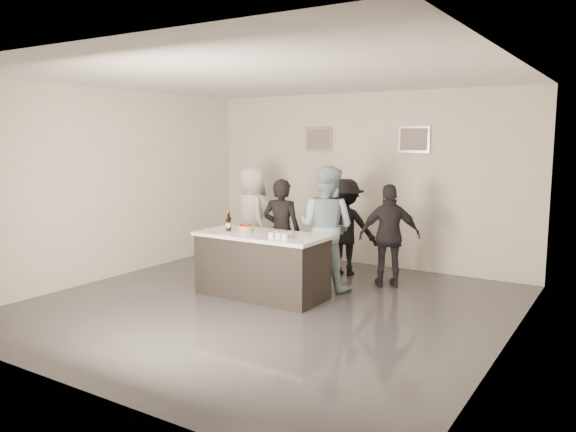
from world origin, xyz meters
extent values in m
plane|color=#3D3D42|center=(0.00, 0.00, 0.00)|extent=(6.00, 6.00, 0.00)
plane|color=white|center=(0.00, 0.00, 3.00)|extent=(6.00, 6.00, 0.00)
cube|color=silver|center=(0.00, 3.00, 1.50)|extent=(6.00, 0.04, 3.00)
cube|color=silver|center=(0.00, -3.00, 1.50)|extent=(6.00, 0.04, 3.00)
cube|color=silver|center=(-3.00, 0.00, 1.50)|extent=(0.04, 6.00, 3.00)
cube|color=silver|center=(3.00, 0.00, 1.50)|extent=(0.04, 6.00, 3.00)
cube|color=#B2B2B7|center=(-0.90, 2.97, 2.20)|extent=(0.54, 0.04, 0.44)
cube|color=#B2B2B7|center=(0.90, 2.97, 2.20)|extent=(0.54, 0.04, 0.44)
cube|color=white|center=(-0.33, 0.33, 0.45)|extent=(1.86, 0.86, 0.90)
cylinder|color=orange|center=(-0.59, 0.30, 0.94)|extent=(0.21, 0.21, 0.08)
cylinder|color=black|center=(-0.97, 0.41, 1.03)|extent=(0.07, 0.07, 0.26)
cylinder|color=black|center=(-0.85, 0.24, 1.03)|extent=(0.07, 0.07, 0.26)
cube|color=#C68512|center=(0.08, 0.18, 0.94)|extent=(0.30, 0.19, 0.08)
cube|color=pink|center=(-0.70, 0.02, 0.90)|extent=(0.24, 0.08, 0.01)
imported|color=black|center=(-0.46, 1.04, 0.81)|extent=(0.67, 0.52, 1.62)
imported|color=#95B6C2|center=(0.23, 1.18, 0.91)|extent=(0.89, 0.70, 1.83)
imported|color=silver|center=(-1.53, 1.76, 0.87)|extent=(1.01, 0.95, 1.74)
imported|color=black|center=(1.00, 1.77, 0.77)|extent=(0.97, 0.79, 1.55)
imported|color=black|center=(0.10, 2.09, 0.79)|extent=(1.12, 0.79, 1.57)
camera|label=1|loc=(4.11, -6.02, 2.23)|focal=35.00mm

